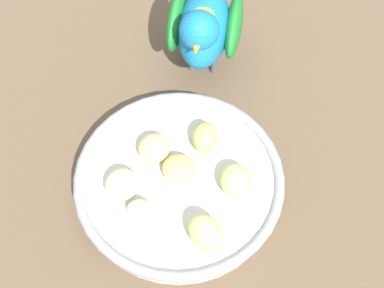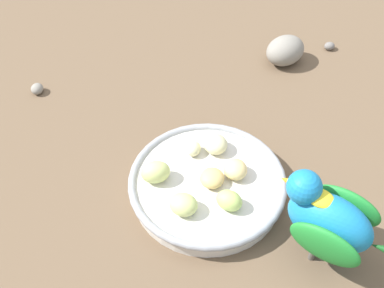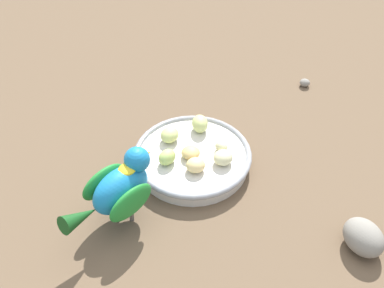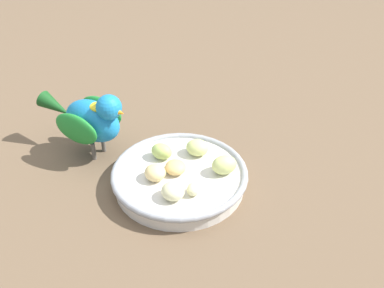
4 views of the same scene
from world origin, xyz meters
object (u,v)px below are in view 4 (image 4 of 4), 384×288
Objects in this scene: apple_piece_1 at (162,151)px; apple_piece_3 at (224,165)px; apple_piece_2 at (173,191)px; apple_piece_5 at (197,148)px; apple_piece_0 at (175,167)px; apple_piece_6 at (155,173)px; feeding_bowl at (180,177)px; apple_piece_4 at (194,189)px; parrot at (91,118)px.

apple_piece_3 is at bearing -11.79° from apple_piece_1.
apple_piece_2 is 0.95× the size of apple_piece_5.
apple_piece_0 is at bearing -116.42° from apple_piece_5.
apple_piece_0 is 0.96× the size of apple_piece_1.
apple_piece_6 reaches higher than apple_piece_0.
feeding_bowl is 0.06m from apple_piece_4.
apple_piece_1 reaches higher than apple_piece_4.
apple_piece_1 is 0.94× the size of apple_piece_5.
apple_piece_0 is at bearing 128.29° from apple_piece_4.
apple_piece_2 is at bearing -68.25° from apple_piece_1.
apple_piece_1 is at bearing 131.25° from apple_piece_0.
apple_piece_1 is 0.10m from apple_piece_4.
apple_piece_5 is (-0.05, 0.04, -0.00)m from apple_piece_3.
parrot is at bearing 178.01° from apple_piece_5.
apple_piece_6 is (-0.10, -0.03, -0.00)m from apple_piece_3.
apple_piece_3 is (0.07, 0.01, 0.01)m from apple_piece_0.
parrot reaches higher than apple_piece_3.
apple_piece_1 and apple_piece_5 have the same top height.
apple_piece_4 is 0.14× the size of parrot.
feeding_bowl is 6.41× the size of apple_piece_0.
apple_piece_6 is at bearing -150.43° from feeding_bowl.
apple_piece_4 is at bearing -84.31° from apple_piece_5.
apple_piece_0 is at bearing 170.53° from feeding_bowl.
apple_piece_0 is 0.91× the size of apple_piece_5.
apple_piece_0 is 0.06m from apple_piece_5.
apple_piece_2 is (0.01, -0.06, 0.00)m from apple_piece_0.
apple_piece_2 is 1.03× the size of apple_piece_6.
apple_piece_4 reaches higher than feeding_bowl.
apple_piece_5 is at bearing 63.58° from apple_piece_0.
apple_piece_4 is 0.07m from apple_piece_6.
apple_piece_2 is 0.05m from apple_piece_6.
apple_piece_6 is at bearing -143.58° from apple_piece_0.
apple_piece_2 is at bearing -88.84° from feeding_bowl.
apple_piece_5 is (0.02, 0.11, 0.00)m from apple_piece_2.
apple_piece_1 is at bearing -160.54° from apple_piece_5.
apple_piece_3 reaches higher than apple_piece_0.
apple_piece_4 is at bearing -124.08° from apple_piece_3.
feeding_bowl is 0.06m from apple_piece_2.
parrot is at bearing 151.11° from apple_piece_4.
apple_piece_5 is at bearing 53.64° from apple_piece_6.
apple_piece_2 reaches higher than apple_piece_4.
parrot reaches higher than apple_piece_6.
apple_piece_5 is at bearing 19.46° from apple_piece_1.
apple_piece_1 is at bearing 129.57° from apple_piece_4.
parrot is (-0.12, 0.03, 0.03)m from apple_piece_1.
apple_piece_6 is (-0.03, 0.04, -0.00)m from apple_piece_2.
apple_piece_1 reaches higher than apple_piece_0.
feeding_bowl is 5.45× the size of apple_piece_3.
apple_piece_2 reaches higher than feeding_bowl.
apple_piece_6 reaches higher than feeding_bowl.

